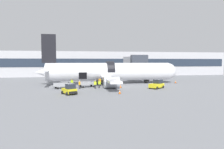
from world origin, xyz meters
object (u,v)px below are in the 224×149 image
(ground_crew_loader_b, at_px, (80,84))
(ground_crew_marshal, at_px, (108,83))
(baggage_tug_mid, at_px, (70,90))
(baggage_tug_lead, at_px, (157,85))
(ground_crew_driver, at_px, (72,83))
(baggage_cart_queued, at_px, (64,86))
(ground_crew_loader_a, at_px, (100,82))
(airplane, at_px, (108,72))
(ground_crew_supervisor, at_px, (99,84))
(ground_crew_helper, at_px, (95,84))
(baggage_cart_loading, at_px, (88,84))

(ground_crew_loader_b, distance_m, ground_crew_marshal, 6.35)
(baggage_tug_mid, distance_m, ground_crew_marshal, 11.35)
(baggage_tug_lead, distance_m, ground_crew_marshal, 9.74)
(ground_crew_loader_b, xyz_separation_m, ground_crew_driver, (-1.50, 3.75, -0.02))
(baggage_cart_queued, bearing_deg, ground_crew_loader_a, 15.83)
(airplane, bearing_deg, ground_crew_loader_a, -123.20)
(ground_crew_loader_b, relative_size, ground_crew_driver, 1.03)
(baggage_tug_mid, height_order, ground_crew_supervisor, baggage_tug_mid)
(airplane, xyz_separation_m, ground_crew_supervisor, (-2.78, -6.57, -1.92))
(baggage_tug_mid, distance_m, ground_crew_loader_a, 11.20)
(baggage_tug_mid, xyz_separation_m, ground_crew_loader_a, (5.82, 9.57, 0.20))
(ground_crew_loader_a, bearing_deg, ground_crew_marshal, -31.94)
(baggage_tug_lead, relative_size, ground_crew_helper, 2.19)
(baggage_tug_lead, relative_size, baggage_cart_loading, 0.84)
(ground_crew_loader_b, xyz_separation_m, ground_crew_marshal, (5.88, 2.39, -0.03))
(baggage_tug_lead, height_order, baggage_cart_loading, baggage_tug_lead)
(baggage_cart_loading, bearing_deg, ground_crew_loader_b, -126.70)
(airplane, xyz_separation_m, ground_crew_loader_b, (-6.59, -7.07, -1.90))
(ground_crew_loader_a, xyz_separation_m, ground_crew_driver, (-5.71, 0.32, -0.11))
(ground_crew_loader_a, bearing_deg, baggage_tug_lead, -27.06)
(baggage_tug_lead, relative_size, ground_crew_supervisor, 2.28)
(baggage_tug_mid, bearing_deg, baggage_cart_queued, 100.77)
(airplane, xyz_separation_m, baggage_cart_queued, (-9.63, -5.69, -2.22))
(airplane, xyz_separation_m, baggage_tug_mid, (-8.20, -13.21, -2.02))
(baggage_cart_loading, height_order, baggage_cart_queued, baggage_cart_queued)
(baggage_cart_loading, height_order, ground_crew_loader_b, ground_crew_loader_b)
(baggage_cart_queued, distance_m, ground_crew_supervisor, 6.91)
(ground_crew_supervisor, relative_size, ground_crew_marshal, 1.01)
(baggage_tug_mid, relative_size, baggage_cart_loading, 0.70)
(baggage_cart_queued, relative_size, ground_crew_driver, 2.73)
(airplane, bearing_deg, ground_crew_supervisor, -112.93)
(ground_crew_driver, bearing_deg, baggage_cart_loading, -26.10)
(baggage_tug_lead, relative_size, ground_crew_marshal, 2.30)
(baggage_tug_lead, distance_m, baggage_cart_loading, 13.61)
(baggage_cart_queued, bearing_deg, ground_crew_loader_b, -24.41)
(baggage_cart_queued, distance_m, ground_crew_marshal, 8.98)
(ground_crew_loader_b, bearing_deg, ground_crew_loader_a, 39.21)
(baggage_tug_lead, bearing_deg, ground_crew_marshal, 153.92)
(ground_crew_supervisor, relative_size, ground_crew_helper, 0.96)
(baggage_cart_loading, relative_size, ground_crew_loader_a, 2.41)
(ground_crew_driver, bearing_deg, ground_crew_loader_a, -3.20)
(baggage_tug_mid, relative_size, ground_crew_helper, 1.83)
(baggage_tug_lead, distance_m, ground_crew_loader_b, 14.74)
(ground_crew_driver, relative_size, ground_crew_supervisor, 0.99)
(baggage_cart_loading, xyz_separation_m, ground_crew_loader_a, (2.56, 1.22, 0.35))
(baggage_tug_mid, height_order, ground_crew_marshal, baggage_tug_mid)
(baggage_tug_mid, distance_m, ground_crew_helper, 7.47)
(ground_crew_loader_a, xyz_separation_m, ground_crew_loader_b, (-4.21, -3.43, -0.08))
(baggage_tug_lead, relative_size, ground_crew_loader_b, 2.22)
(baggage_tug_mid, distance_m, ground_crew_loader_b, 6.34)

